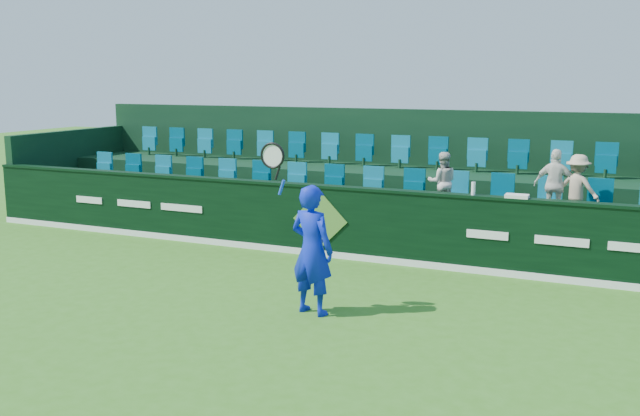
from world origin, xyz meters
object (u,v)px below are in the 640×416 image
at_px(tennis_player, 312,249).
at_px(towel, 517,196).
at_px(spectator_left, 442,182).
at_px(drinks_bottle, 473,188).
at_px(spectator_middle, 555,185).
at_px(spectator_right, 577,189).

height_order(tennis_player, towel, tennis_player).
xyz_separation_m(spectator_left, drinks_bottle, (0.82, -1.12, 0.09)).
height_order(spectator_middle, spectator_right, spectator_middle).
bearing_deg(towel, spectator_left, 144.20).
relative_size(tennis_player, spectator_left, 2.17).
relative_size(tennis_player, spectator_middle, 1.94).
relative_size(spectator_left, spectator_middle, 0.89).
bearing_deg(spectator_right, drinks_bottle, 52.88).
relative_size(spectator_middle, drinks_bottle, 5.74).
xyz_separation_m(tennis_player, drinks_bottle, (1.60, 3.14, 0.52)).
bearing_deg(spectator_left, drinks_bottle, 107.16).
height_order(spectator_left, drinks_bottle, spectator_left).
relative_size(spectator_middle, spectator_right, 1.07).
distance_m(spectator_right, drinks_bottle, 1.95).
bearing_deg(towel, spectator_right, 52.41).
bearing_deg(spectator_middle, tennis_player, 61.15).
distance_m(tennis_player, spectator_left, 4.35).
relative_size(spectator_right, drinks_bottle, 5.39).
bearing_deg(drinks_bottle, spectator_right, 35.09).
relative_size(tennis_player, towel, 6.61).
distance_m(spectator_left, towel, 1.91).
bearing_deg(spectator_middle, towel, 70.98).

